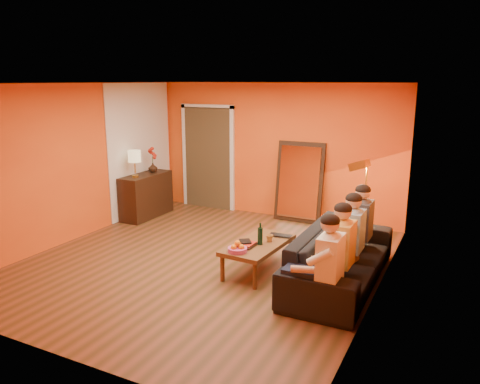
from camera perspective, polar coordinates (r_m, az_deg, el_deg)
The scene contains 27 objects.
room_shell at distance 7.03m, azimuth -3.03°, elevation 2.46°, with size 5.00×5.50×2.60m.
white_accent at distance 9.54m, azimuth -12.03°, elevation 5.12°, with size 0.02×1.90×2.58m, color white.
doorway_recess at distance 9.91m, azimuth -3.57°, elevation 4.23°, with size 1.06×0.30×2.10m, color #3F2D19.
door_jamb_left at distance 10.10m, azimuth -6.72°, elevation 4.34°, with size 0.08×0.06×2.20m, color white.
door_jamb_right at distance 9.53m, azimuth -0.96°, elevation 3.89°, with size 0.08×0.06×2.20m, color white.
door_header at distance 9.69m, azimuth -4.03°, elevation 10.38°, with size 1.22×0.06×0.08m, color white.
mirror_frame at distance 8.94m, azimuth 7.26°, elevation 1.23°, with size 0.92×0.06×1.52m, color black.
mirror_glass at distance 8.90m, azimuth 7.18°, elevation 1.18°, with size 0.78×0.02×1.36m, color white.
sideboard at distance 9.40m, azimuth -11.35°, elevation -0.41°, with size 0.44×1.18×0.85m, color black.
table_lamp at distance 9.03m, azimuth -12.71°, elevation 3.37°, with size 0.24×0.24×0.51m, color beige, non-canonical shape.
sofa at distance 6.40m, azimuth 12.14°, elevation -7.77°, with size 0.95×2.44×0.71m, color black.
coffee_table at distance 6.68m, azimuth 2.22°, elevation -7.89°, with size 0.62×1.22×0.42m, color brown, non-canonical shape.
floor_lamp at distance 7.48m, azimuth 14.95°, elevation -1.88°, with size 0.30×0.24×1.44m, color gold, non-canonical shape.
dog at distance 6.53m, azimuth 12.84°, elevation -7.62°, with size 0.36×0.56×0.66m, color #905A41, non-canonical shape.
person_far_left at distance 5.38m, azimuth 10.90°, elevation -9.01°, with size 0.70×0.44×1.22m, color white, non-canonical shape.
person_mid_left at distance 5.87m, azimuth 12.38°, elevation -7.11°, with size 0.70×0.44×1.22m, color gold, non-canonical shape.
person_mid_right at distance 6.38m, azimuth 13.62°, elevation -5.50°, with size 0.70×0.44×1.22m, color #8AB4D5, non-canonical shape.
person_far_right at distance 6.89m, azimuth 14.67°, elevation -4.13°, with size 0.70×0.44×1.22m, color #36373C, non-canonical shape.
fruit_bowl at distance 6.23m, azimuth -0.31°, elevation -6.62°, with size 0.26×0.26×0.16m, color #C24486, non-canonical shape.
wine_bottle at distance 6.49m, azimuth 2.47°, elevation -5.11°, with size 0.07×0.07×0.31m, color black.
tumbler at distance 6.65m, azimuth 3.62°, elevation -5.65°, with size 0.10×0.10×0.09m, color #B27F3F.
laptop at distance 6.84m, azimuth 4.84°, elevation -5.42°, with size 0.33×0.21×0.03m, color black.
book_lower at distance 6.50m, azimuth 0.06°, elevation -6.39°, with size 0.20×0.27×0.03m, color black.
book_mid at distance 6.50m, azimuth 0.17°, elevation -6.19°, with size 0.18×0.25×0.02m, color #AB2013.
book_upper at distance 6.48m, azimuth 0.02°, elevation -6.08°, with size 0.15×0.20×0.02m, color black.
vase at distance 9.48m, azimuth -10.57°, elevation 2.95°, with size 0.18×0.18×0.19m, color black.
flowers at distance 9.44m, azimuth -10.64°, elevation 4.63°, with size 0.17×0.17×0.51m, color #AB2013, non-canonical shape.
Camera 1 is at (3.41, -5.63, 2.65)m, focal length 35.00 mm.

